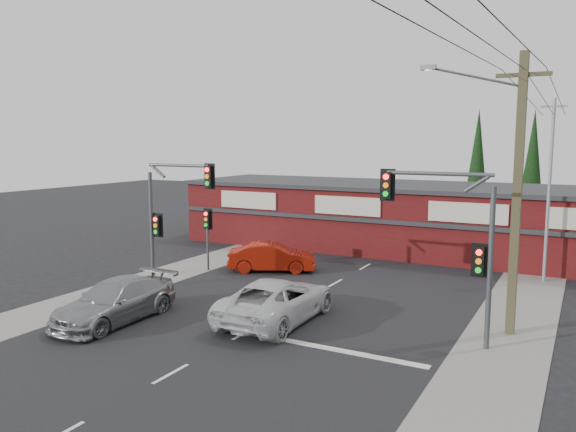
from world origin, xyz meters
The scene contains 18 objects.
ground centered at (0.00, 0.00, 0.00)m, with size 120.00×120.00×0.00m, color black.
road_strip centered at (0.00, 5.00, 0.01)m, with size 14.00×70.00×0.01m, color black.
verge_left centered at (-8.50, 5.00, 0.01)m, with size 3.00×70.00×0.02m, color gray.
verge_right centered at (8.50, 5.00, 0.01)m, with size 3.00×70.00×0.02m, color gray.
stop_line centered at (3.50, -1.50, 0.01)m, with size 6.50×0.35×0.01m, color silver.
white_suv centered at (0.32, 0.29, 0.83)m, with size 2.77×6.00×1.67m, color silver.
silver_suv centered at (-5.18, -2.75, 0.80)m, with size 2.23×5.48×1.59m, color gray.
red_sedan centered at (-4.06, 7.48, 0.76)m, with size 1.62×4.64×1.53m, color #971709.
lane_dashes centered at (0.00, 6.69, 0.01)m, with size 0.12×50.98×0.01m.
shop_building centered at (-0.99, 16.99, 2.13)m, with size 27.30×8.40×4.22m.
conifer_near centered at (3.50, 24.00, 5.48)m, with size 1.80×1.80×9.25m.
conifer_far centered at (7.00, 26.00, 5.48)m, with size 1.80×1.80×9.25m.
traffic_mast_left centered at (-6.43, 2.00, 3.93)m, with size 3.77×0.27×5.97m.
traffic_mast_right centered at (6.86, 1.00, 3.95)m, with size 3.96×0.27×5.97m.
pedestal_signal centered at (-7.20, 6.01, 2.41)m, with size 0.55×0.27×3.38m.
utility_pole centered at (8.36, 2.99, 5.40)m, with size 4.38×0.59×10.00m.
steel_pole centered at (9.00, 12.00, 4.70)m, with size 1.20×0.16×9.00m.
power_lines centered at (8.47, -2.47, 9.04)m, with size 2.01×29.00×1.22m.
Camera 1 is at (10.72, -18.12, 6.94)m, focal length 35.00 mm.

